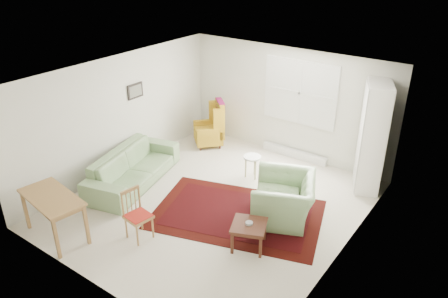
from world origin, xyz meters
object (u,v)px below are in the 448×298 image
Objects in this scene: wingback_chair at (208,124)px; cabinet at (373,137)px; stool at (252,167)px; sofa at (133,162)px; coffee_table at (249,235)px; armchair at (284,194)px; desk_chair at (138,216)px; desk at (55,216)px.

cabinet is at bearing 47.31° from wingback_chair.
wingback_chair is 0.52× the size of cabinet.
wingback_chair reaches higher than stool.
sofa is 4.34× the size of coffee_table.
stool is (1.87, 1.60, -0.23)m from sofa.
desk_chair is (-1.66, -1.96, -0.03)m from armchair.
desk_chair is (1.30, -3.59, -0.13)m from wingback_chair.
desk_chair is (-1.62, -0.87, 0.22)m from coffee_table.
cabinet is (0.88, 3.04, 0.87)m from coffee_table.
coffee_table is at bearing -26.23° from armchair.
sofa is 1.91× the size of desk.
stool is 2.90m from desk_chair.
coffee_table is 0.61× the size of desk_chair.
stool is at bearing 121.16° from coffee_table.
wingback_chair is (0.16, 2.33, 0.09)m from sofa.
sofa is 2.67× the size of desk_chair.
stool is at bearing 0.26° from desk_chair.
wingback_chair is at bearing -18.04° from sofa.
cabinet is (2.09, 1.04, 0.85)m from stool.
desk_chair is at bearing 33.55° from desk.
sofa is at bearing -51.29° from wingback_chair.
armchair is at bearing -135.13° from cabinet.
wingback_chair is at bearing 157.10° from stool.
desk is (-2.84, -2.74, -0.08)m from armchair.
desk is 1.41m from desk_chair.
wingback_chair is 4.01m from coffee_table.
wingback_chair is 2.09× the size of coffee_table.
sofa is at bearing 172.71° from coffee_table.
desk_chair is at bearing -64.42° from armchair.
cabinet is 4.69m from desk_chair.
cabinet is (3.81, 0.32, 0.53)m from wingback_chair.
desk is at bearing -45.81° from wingback_chair.
cabinet reaches higher than stool.
desk_chair reaches higher than desk.
coffee_table is at bearing 30.51° from desk.
desk_chair is at bearing -98.30° from stool.
wingback_chair is at bearing 91.66° from desk.
sofa reaches higher than coffee_table.
sofa is 2.06m from desk.
wingback_chair is 4.37m from desk.
desk_chair reaches higher than coffee_table.
stool is (-1.21, 1.99, 0.03)m from coffee_table.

